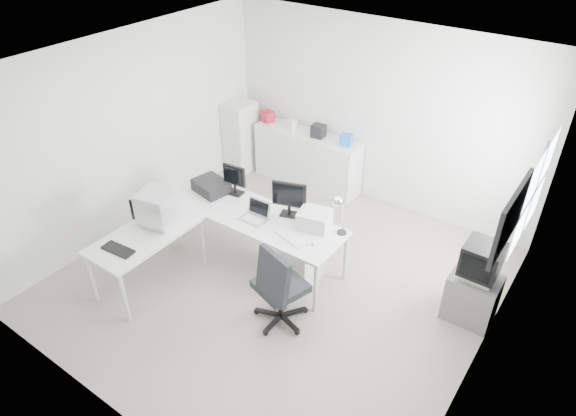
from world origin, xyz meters
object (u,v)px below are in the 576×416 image
Objects in this scene: sideboard at (307,159)px; tv_cabinet at (472,297)px; crt_monitor at (157,208)px; filing_cabinet at (241,137)px; inkjet_printer at (211,186)px; laptop at (254,212)px; side_desk at (149,258)px; office_chair at (281,282)px; lcd_monitor_large at (289,200)px; laser_printer at (314,219)px; crt_tv at (481,262)px; main_desk at (257,238)px; drawer_pedestal at (303,260)px; lcd_monitor_small at (235,180)px.

tv_cabinet is at bearing -24.25° from sideboard.
crt_monitor is 0.41× the size of filing_cabinet.
laptop is (0.90, -0.20, 0.04)m from inkjet_printer.
office_chair reaches higher than side_desk.
sideboard reaches higher than side_desk.
laptop is at bearing -149.49° from lcd_monitor_large.
laser_printer is at bearing 16.16° from inkjet_printer.
side_desk is 2.13m from laser_printer.
lcd_monitor_large is 1.63m from crt_monitor.
lcd_monitor_large is at bearing 48.66° from laptop.
crt_tv is (1.93, 0.41, -0.03)m from laser_printer.
crt_tv is (2.33, 0.38, -0.15)m from lcd_monitor_large.
tv_cabinet is at bearing 13.13° from main_desk.
lcd_monitor_large is at bearing -63.00° from sideboard.
crt_tv is (2.63, 0.73, -0.04)m from laptop.
tv_cabinet is at bearing 14.68° from laptop.
sideboard is 1.25m from filing_cabinet.
crt_monitor is 0.99× the size of crt_tv.
office_chair is (1.75, 0.41, 0.20)m from side_desk.
office_chair is at bearing -143.49° from tv_cabinet.
laser_printer is (0.40, -0.03, -0.12)m from lcd_monitor_large.
drawer_pedestal is at bearing 10.02° from inkjet_printer.
crt_tv reaches higher than laptop.
main_desk is 1.35m from crt_monitor.
laptop is 0.30× the size of filing_cabinet.
crt_monitor is (-1.55, -0.90, 0.70)m from drawer_pedestal.
lcd_monitor_large is at bearing 29.94° from crt_monitor.
laptop is (0.90, 1.00, 0.49)m from side_desk.
main_desk is 1.32× the size of sideboard.
lcd_monitor_small reaches higher than office_chair.
laptop is at bearing -63.43° from main_desk.
sideboard is at bearing 105.78° from main_desk.
office_chair is (0.15, -0.91, -0.28)m from laser_printer.
filing_cabinet is at bearing -169.33° from sideboard.
sideboard is (0.26, 2.95, -0.54)m from crt_monitor.
laser_printer is at bearing 23.83° from laptop.
tv_cabinet is at bearing 16.19° from drawer_pedestal.
filing_cabinet is (-1.22, -0.23, 0.15)m from sideboard.
filing_cabinet is (-4.50, 1.25, 0.31)m from tv_cabinet.
crt_tv is 4.67m from filing_cabinet.
inkjet_printer is at bearing 168.23° from lcd_monitor_large.
crt_monitor reaches higher than tv_cabinet.
lcd_monitor_small is 1.77m from office_chair.
crt_tv is (1.78, 1.32, 0.25)m from office_chair.
laptop is at bearing -36.48° from lcd_monitor_small.
lcd_monitor_small reaches higher than laser_printer.
drawer_pedestal is at bearing 12.26° from laptop.
lcd_monitor_large is 2.46m from tv_cabinet.
filing_cabinet reaches higher than lcd_monitor_small.
laptop is (-0.65, -0.15, 0.57)m from drawer_pedestal.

